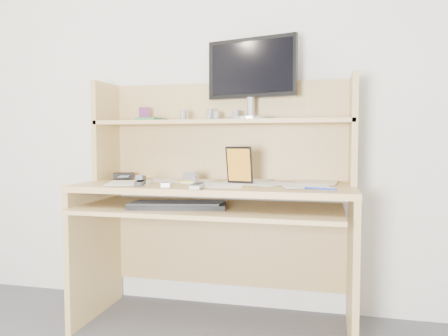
% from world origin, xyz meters
% --- Properties ---
extents(back_wall, '(3.60, 0.04, 2.50)m').
position_xyz_m(back_wall, '(0.00, 1.80, 1.25)').
color(back_wall, silver).
rests_on(back_wall, floor).
extents(desk, '(1.40, 0.70, 1.30)m').
position_xyz_m(desk, '(0.00, 1.56, 0.69)').
color(desk, tan).
rests_on(desk, floor).
extents(paper_clutter, '(1.32, 0.54, 0.01)m').
position_xyz_m(paper_clutter, '(0.00, 1.48, 0.75)').
color(paper_clutter, white).
rests_on(paper_clutter, desk).
extents(keyboard, '(0.48, 0.26, 0.03)m').
position_xyz_m(keyboard, '(-0.13, 1.27, 0.67)').
color(keyboard, black).
rests_on(keyboard, desk).
extents(tv_remote, '(0.06, 0.16, 0.02)m').
position_xyz_m(tv_remote, '(-0.02, 1.22, 0.76)').
color(tv_remote, '#9B9C97').
rests_on(tv_remote, paper_clutter).
extents(flip_phone, '(0.07, 0.09, 0.02)m').
position_xyz_m(flip_phone, '(-0.19, 1.27, 0.77)').
color(flip_phone, '#B9B9BB').
rests_on(flip_phone, paper_clutter).
extents(stapler, '(0.08, 0.15, 0.04)m').
position_xyz_m(stapler, '(-0.35, 1.33, 0.78)').
color(stapler, black).
rests_on(stapler, paper_clutter).
extents(wallet, '(0.14, 0.13, 0.03)m').
position_xyz_m(wallet, '(-0.58, 1.62, 0.77)').
color(wallet, black).
rests_on(wallet, paper_clutter).
extents(sticky_note_pad, '(0.10, 0.10, 0.01)m').
position_xyz_m(sticky_note_pad, '(-0.17, 1.51, 0.76)').
color(sticky_note_pad, yellow).
rests_on(sticky_note_pad, desk).
extents(digital_camera, '(0.09, 0.06, 0.05)m').
position_xyz_m(digital_camera, '(-0.14, 1.51, 0.78)').
color(digital_camera, '#ABABAE').
rests_on(digital_camera, paper_clutter).
extents(game_case, '(0.13, 0.03, 0.19)m').
position_xyz_m(game_case, '(0.13, 1.47, 0.85)').
color(game_case, black).
rests_on(game_case, paper_clutter).
extents(blue_pen, '(0.14, 0.05, 0.01)m').
position_xyz_m(blue_pen, '(0.53, 1.27, 0.76)').
color(blue_pen, '#1934C1').
rests_on(blue_pen, paper_clutter).
extents(card_box, '(0.06, 0.04, 0.08)m').
position_xyz_m(card_box, '(-0.47, 1.66, 1.12)').
color(card_box, maroon).
rests_on(card_box, desk).
extents(shelf_book, '(0.14, 0.18, 0.02)m').
position_xyz_m(shelf_book, '(-0.40, 1.62, 1.09)').
color(shelf_book, '#2D7049').
rests_on(shelf_book, desk).
extents(chip_stack_a, '(0.05, 0.05, 0.06)m').
position_xyz_m(chip_stack_a, '(0.07, 1.64, 1.11)').
color(chip_stack_a, black).
rests_on(chip_stack_a, desk).
extents(chip_stack_b, '(0.04, 0.04, 0.06)m').
position_xyz_m(chip_stack_b, '(-0.21, 1.59, 1.11)').
color(chip_stack_b, white).
rests_on(chip_stack_b, desk).
extents(chip_stack_c, '(0.05, 0.05, 0.05)m').
position_xyz_m(chip_stack_c, '(-0.03, 1.64, 1.11)').
color(chip_stack_c, black).
rests_on(chip_stack_c, desk).
extents(chip_stack_d, '(0.04, 0.04, 0.06)m').
position_xyz_m(chip_stack_d, '(-0.07, 1.63, 1.11)').
color(chip_stack_d, silver).
rests_on(chip_stack_d, desk).
extents(monitor, '(0.50, 0.26, 0.44)m').
position_xyz_m(monitor, '(0.15, 1.68, 1.32)').
color(monitor, '#ACADB1').
rests_on(monitor, desk).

